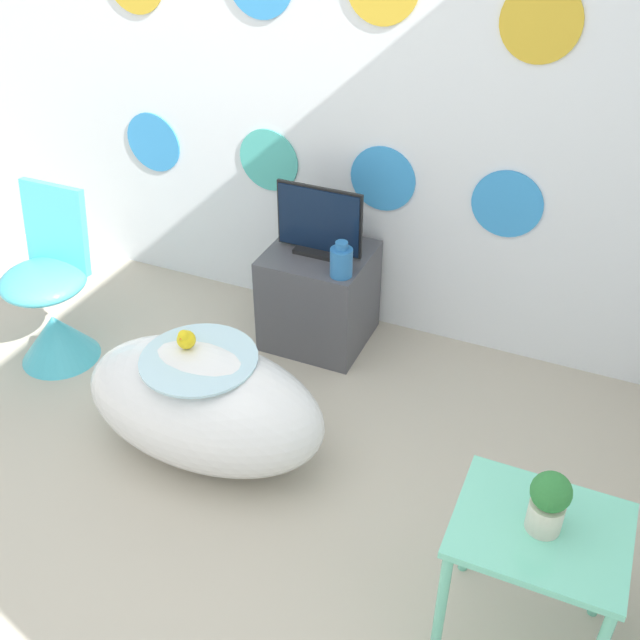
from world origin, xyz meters
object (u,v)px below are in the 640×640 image
object	(u,v)px
vase	(341,261)
potted_plant_left	(549,501)
bathtub	(203,403)
chair	(52,308)
tv	(319,224)

from	to	relation	value
vase	potted_plant_left	xyz separation A→B (m)	(1.03, -1.05, 0.06)
bathtub	potted_plant_left	xyz separation A→B (m)	(1.30, -0.31, 0.37)
chair	potted_plant_left	size ratio (longest dim) A/B	4.08
bathtub	vase	size ratio (longest dim) A/B	6.11
potted_plant_left	bathtub	bearing A→B (deg)	166.42
bathtub	tv	size ratio (longest dim) A/B	2.47
chair	bathtub	bearing A→B (deg)	-15.50
bathtub	tv	world-z (taller)	tv
bathtub	vase	world-z (taller)	vase
chair	tv	distance (m)	1.26
vase	potted_plant_left	size ratio (longest dim) A/B	0.81
potted_plant_left	chair	bearing A→B (deg)	165.61
tv	vase	xyz separation A→B (m)	(0.17, -0.14, -0.07)
bathtub	vase	bearing A→B (deg)	69.93
bathtub	chair	xyz separation A→B (m)	(-0.94, 0.26, 0.02)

